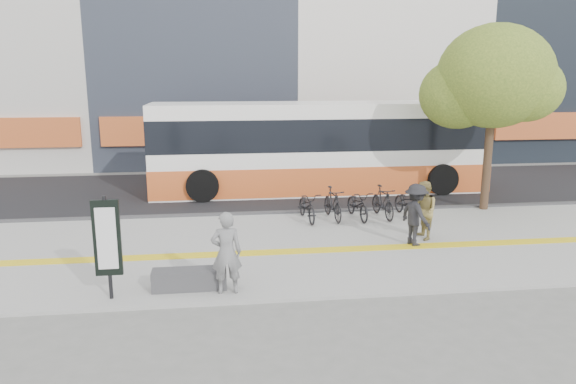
{
  "coord_description": "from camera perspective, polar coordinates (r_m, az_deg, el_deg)",
  "views": [
    {
      "loc": [
        -1.84,
        -12.25,
        4.66
      ],
      "look_at": [
        -0.03,
        2.0,
        1.47
      ],
      "focal_mm": 33.13,
      "sensor_mm": 36.0,
      "label": 1
    }
  ],
  "objects": [
    {
      "name": "street_tree",
      "position": [
        19.31,
        21.02,
        11.27
      ],
      "size": [
        4.4,
        3.8,
        6.31
      ],
      "color": "#39291A",
      "rests_on": "sidewalk"
    },
    {
      "name": "street",
      "position": [
        21.83,
        -2.25,
        0.25
      ],
      "size": [
        40.0,
        8.0,
        0.06
      ],
      "primitive_type": "cube",
      "color": "black",
      "rests_on": "ground"
    },
    {
      "name": "tactile_strip",
      "position": [
        14.14,
        0.63,
        -6.37
      ],
      "size": [
        40.0,
        0.45,
        0.01
      ],
      "primitive_type": "cube",
      "color": "yellow",
      "rests_on": "sidewalk"
    },
    {
      "name": "bench",
      "position": [
        11.9,
        -10.53,
        -9.18
      ],
      "size": [
        1.6,
        0.45,
        0.45
      ],
      "primitive_type": "cube",
      "color": "#38383A",
      "rests_on": "sidewalk"
    },
    {
      "name": "signboard",
      "position": [
        11.48,
        -18.84,
        -4.86
      ],
      "size": [
        0.55,
        0.1,
        2.2
      ],
      "color": "black",
      "rests_on": "sidewalk"
    },
    {
      "name": "bicycle_row",
      "position": [
        17.31,
        7.51,
        -1.27
      ],
      "size": [
        4.13,
        1.84,
        1.04
      ],
      "color": "black",
      "rests_on": "sidewalk"
    },
    {
      "name": "pedestrian_tan",
      "position": [
        15.44,
        14.36,
        -1.94
      ],
      "size": [
        0.69,
        0.86,
        1.67
      ],
      "primitive_type": "imported",
      "rotation": [
        0.0,
        0.0,
        -1.49
      ],
      "color": "olive",
      "rests_on": "sidewalk"
    },
    {
      "name": "ground",
      "position": [
        13.24,
        1.23,
        -8.11
      ],
      "size": [
        120.0,
        120.0,
        0.0
      ],
      "primitive_type": "plane",
      "color": "slate",
      "rests_on": "ground"
    },
    {
      "name": "bus",
      "position": [
        21.32,
        3.39,
        4.55
      ],
      "size": [
        13.22,
        3.13,
        3.52
      ],
      "color": "white",
      "rests_on": "street"
    },
    {
      "name": "curb",
      "position": [
        17.94,
        -1.12,
        -2.31
      ],
      "size": [
        40.0,
        0.25,
        0.14
      ],
      "primitive_type": "cube",
      "color": "#38383A",
      "rests_on": "ground"
    },
    {
      "name": "pedestrian_dark",
      "position": [
        14.85,
        13.55,
        -2.39
      ],
      "size": [
        0.95,
        1.25,
        1.71
      ],
      "primitive_type": "imported",
      "rotation": [
        0.0,
        0.0,
        1.89
      ],
      "color": "black",
      "rests_on": "sidewalk"
    },
    {
      "name": "sidewalk",
      "position": [
        14.62,
        0.36,
        -5.91
      ],
      "size": [
        40.0,
        7.0,
        0.08
      ],
      "primitive_type": "cube",
      "color": "gray",
      "rests_on": "ground"
    },
    {
      "name": "seated_woman",
      "position": [
        11.37,
        -6.62,
        -6.49
      ],
      "size": [
        0.67,
        0.45,
        1.79
      ],
      "primitive_type": "imported",
      "rotation": [
        0.0,
        0.0,
        3.18
      ],
      "color": "black",
      "rests_on": "sidewalk"
    }
  ]
}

